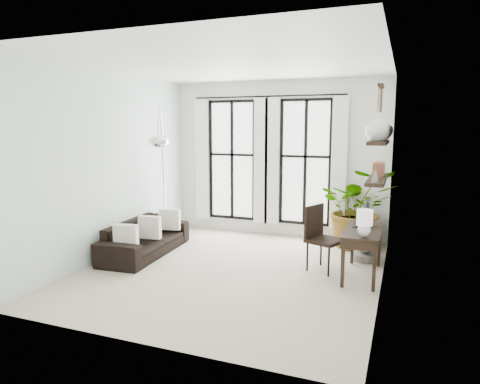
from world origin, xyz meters
The scene contains 16 objects.
floor centered at (0.00, 0.00, 0.00)m, with size 5.00×5.00×0.00m, color #B8A892.
ceiling centered at (0.00, 0.00, 3.20)m, with size 5.00×5.00×0.00m, color white.
wall_left centered at (-2.25, 0.00, 1.60)m, with size 5.00×5.00×0.00m, color silver.
wall_right centered at (2.25, 0.00, 1.60)m, with size 5.00×5.00×0.00m, color white.
wall_back centered at (0.00, 2.50, 1.60)m, with size 4.50×4.50×0.00m, color white.
windows centered at (-0.20, 2.43, 1.56)m, with size 3.26×0.13×2.65m.
wall_shelves centered at (2.11, 0.50, 1.73)m, with size 0.25×1.30×0.60m.
sofa centered at (-1.80, 0.28, 0.30)m, with size 2.06×0.80×0.60m, color black.
throw_pillows centered at (-1.70, 0.28, 0.50)m, with size 0.40×1.52×0.40m.
plant centered at (1.69, 2.10, 0.76)m, with size 1.37×1.18×1.52m, color #2D7228.
desk centered at (1.95, 0.41, 0.70)m, with size 0.53×1.26×1.14m.
desk_chair centered at (1.28, 0.57, 0.59)m, with size 0.64×0.64×1.04m.
arc_lamp centered at (-1.70, 0.72, 1.99)m, with size 0.77×1.18×2.62m.
buddha centered at (1.92, 1.31, 0.33)m, with size 0.43×0.43×0.78m.
vase_a centered at (2.11, 0.21, 2.27)m, with size 0.37×0.37×0.38m, color white.
vase_b centered at (2.11, 0.61, 2.27)m, with size 0.37×0.37×0.38m, color white.
Camera 1 is at (2.47, -6.06, 2.28)m, focal length 32.00 mm.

